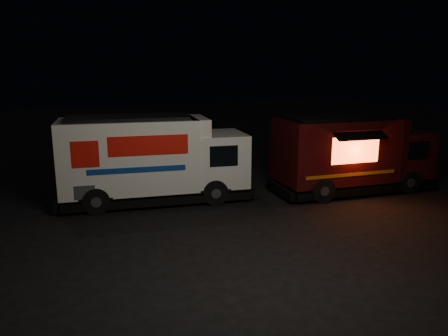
% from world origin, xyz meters
% --- Properties ---
extents(ground, '(80.00, 80.00, 0.00)m').
position_xyz_m(ground, '(0.00, 0.00, 0.00)').
color(ground, black).
rests_on(ground, ground).
extents(white_truck, '(6.66, 3.54, 2.87)m').
position_xyz_m(white_truck, '(-0.49, 3.24, 1.44)').
color(white_truck, silver).
rests_on(white_truck, ground).
extents(red_truck, '(6.17, 3.12, 2.74)m').
position_xyz_m(red_truck, '(6.22, 1.14, 1.37)').
color(red_truck, '#330C09').
rests_on(red_truck, ground).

